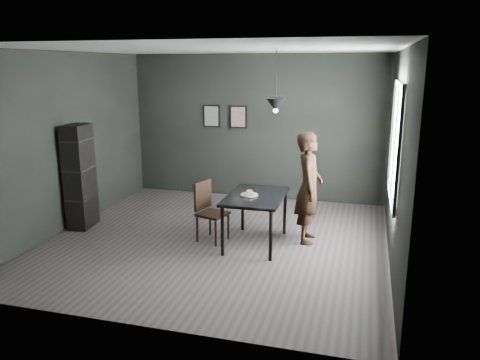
% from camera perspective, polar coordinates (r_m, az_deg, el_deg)
% --- Properties ---
extents(ground, '(5.00, 5.00, 0.00)m').
position_cam_1_polar(ground, '(7.17, -2.83, -7.30)').
color(ground, '#373230').
rests_on(ground, ground).
extents(back_wall, '(5.00, 0.10, 2.80)m').
position_cam_1_polar(back_wall, '(9.17, 1.96, 6.42)').
color(back_wall, black).
rests_on(back_wall, ground).
extents(ceiling, '(5.00, 5.00, 0.02)m').
position_cam_1_polar(ceiling, '(6.69, -3.12, 15.66)').
color(ceiling, silver).
rests_on(ceiling, ground).
extents(window_assembly, '(0.04, 1.96, 1.56)m').
position_cam_1_polar(window_assembly, '(6.63, 18.40, 4.59)').
color(window_assembly, white).
rests_on(window_assembly, ground).
extents(cafe_table, '(0.80, 1.20, 0.75)m').
position_cam_1_polar(cafe_table, '(6.80, 1.92, -2.51)').
color(cafe_table, black).
rests_on(cafe_table, ground).
extents(white_plate, '(0.23, 0.23, 0.01)m').
position_cam_1_polar(white_plate, '(6.75, 1.15, -1.87)').
color(white_plate, silver).
rests_on(white_plate, cafe_table).
extents(donut_pile, '(0.17, 0.17, 0.07)m').
position_cam_1_polar(donut_pile, '(6.75, 1.15, -1.61)').
color(donut_pile, beige).
rests_on(donut_pile, white_plate).
extents(woman, '(0.44, 0.63, 1.66)m').
position_cam_1_polar(woman, '(6.96, 8.38, -0.92)').
color(woman, black).
rests_on(woman, ground).
extents(wood_chair, '(0.48, 0.48, 0.90)m').
position_cam_1_polar(wood_chair, '(7.03, -3.91, -3.32)').
color(wood_chair, black).
rests_on(wood_chair, ground).
extents(shelf_unit, '(0.39, 0.60, 1.68)m').
position_cam_1_polar(shelf_unit, '(7.95, -18.94, 0.40)').
color(shelf_unit, black).
rests_on(shelf_unit, ground).
extents(pendant_lamp, '(0.28, 0.28, 0.86)m').
position_cam_1_polar(pendant_lamp, '(6.59, 4.37, 9.15)').
color(pendant_lamp, black).
rests_on(pendant_lamp, ground).
extents(framed_print_left, '(0.34, 0.04, 0.44)m').
position_cam_1_polar(framed_print_left, '(9.37, -3.49, 7.79)').
color(framed_print_left, black).
rests_on(framed_print_left, ground).
extents(framed_print_right, '(0.34, 0.04, 0.44)m').
position_cam_1_polar(framed_print_right, '(9.21, -0.21, 7.71)').
color(framed_print_right, black).
rests_on(framed_print_right, ground).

